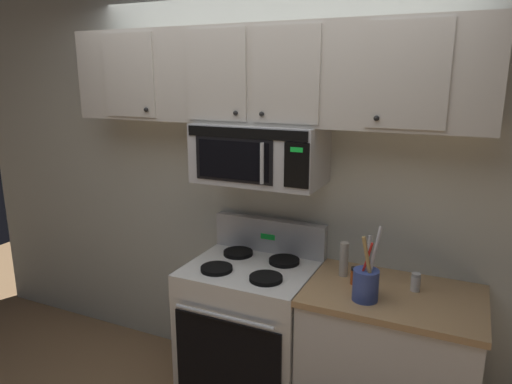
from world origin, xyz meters
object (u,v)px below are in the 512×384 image
Objects in this scene: utensil_crock_blue at (366,282)px; pepper_mill at (344,259)px; spice_jar at (354,276)px; salt_shaker at (416,282)px; stove_range at (252,330)px; over_range_microwave at (260,153)px.

pepper_mill is at bearing 125.84° from utensil_crock_blue.
utensil_crock_blue reaches higher than spice_jar.
stove_range is at bearing -175.42° from salt_shaker.
spice_jar is (-0.32, -0.06, -0.00)m from salt_shaker.
spice_jar is at bearing -169.65° from salt_shaker.
over_range_microwave is 0.96m from utensil_crock_blue.
utensil_crock_blue reaches higher than stove_range.
spice_jar is at bearing 1.60° from stove_range.
over_range_microwave is 1.92× the size of utensil_crock_blue.
pepper_mill is at bearing 10.81° from stove_range.
stove_range is at bearing -169.19° from pepper_mill.
stove_range is 1.06m from salt_shaker.
spice_jar is at bearing -9.03° from over_range_microwave.
pepper_mill is 0.13m from spice_jar.
stove_range reaches higher than pepper_mill.
stove_range reaches higher than spice_jar.
over_range_microwave reaches higher than pepper_mill.
pepper_mill is (-0.18, 0.25, 0.00)m from utensil_crock_blue.
stove_range is 1.47× the size of over_range_microwave.
stove_range is 0.91m from utensil_crock_blue.
spice_jar is (-0.10, 0.16, -0.05)m from utensil_crock_blue.
over_range_microwave is 0.89m from spice_jar.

